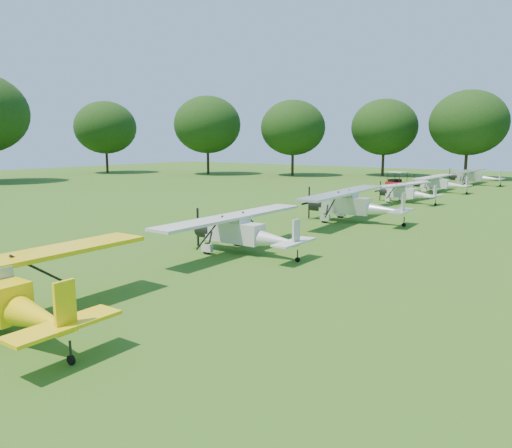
% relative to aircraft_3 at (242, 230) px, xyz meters
% --- Properties ---
extents(ground, '(160.00, 160.00, 0.00)m').
position_rel_aircraft_3_xyz_m(ground, '(-0.91, 1.61, -1.20)').
color(ground, '#2C5314').
rests_on(ground, ground).
extents(tree_belt, '(137.36, 130.27, 14.52)m').
position_rel_aircraft_3_xyz_m(tree_belt, '(2.66, 1.77, 6.83)').
color(tree_belt, black).
rests_on(tree_belt, ground).
extents(aircraft_3, '(6.55, 10.39, 2.06)m').
position_rel_aircraft_3_xyz_m(aircraft_3, '(0.00, 0.00, 0.00)').
color(aircraft_3, silver).
rests_on(aircraft_3, ground).
extents(aircraft_4, '(7.33, 11.67, 2.30)m').
position_rel_aircraft_3_xyz_m(aircraft_4, '(0.33, 12.18, 0.14)').
color(aircraft_4, silver).
rests_on(aircraft_4, ground).
extents(aircraft_5, '(5.89, 9.32, 1.83)m').
position_rel_aircraft_3_xyz_m(aircraft_5, '(-0.42, 25.19, -0.13)').
color(aircraft_5, silver).
rests_on(aircraft_5, ground).
extents(aircraft_6, '(6.06, 9.64, 1.90)m').
position_rel_aircraft_3_xyz_m(aircraft_6, '(-0.65, 36.39, -0.09)').
color(aircraft_6, silver).
rests_on(aircraft_6, ground).
extents(aircraft_7, '(6.54, 10.41, 2.05)m').
position_rel_aircraft_3_xyz_m(aircraft_7, '(0.33, 48.23, -0.00)').
color(aircraft_7, silver).
rests_on(aircraft_7, ground).
extents(golf_cart, '(2.77, 2.27, 2.06)m').
position_rel_aircraft_3_xyz_m(golf_cart, '(-5.55, 36.86, -0.51)').
color(golf_cart, '#AE0C15').
rests_on(golf_cart, ground).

